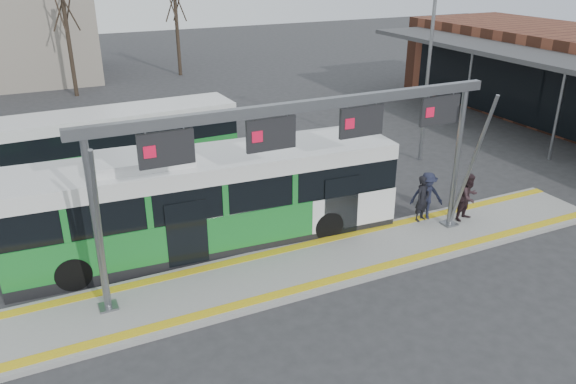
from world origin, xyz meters
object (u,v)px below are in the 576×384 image
object	(u,v)px
gantry	(308,136)
passenger_a	(422,199)
passenger_c	(427,196)
passenger_b	(468,197)
hero_bus	(208,201)

from	to	relation	value
gantry	passenger_a	distance (m)	6.15
gantry	passenger_c	bearing A→B (deg)	8.95
passenger_a	passenger_c	distance (m)	0.25
passenger_b	gantry	bearing A→B (deg)	169.17
hero_bus	passenger_a	world-z (taller)	hero_bus
hero_bus	passenger_c	xyz separation A→B (m)	(7.71, -1.81, -0.56)
gantry	passenger_c	xyz separation A→B (m)	(5.37, 0.85, -3.25)
passenger_a	passenger_b	size ratio (longest dim) A/B	0.96
passenger_a	passenger_b	distance (m)	1.69
gantry	hero_bus	size ratio (longest dim) A/B	1.00
hero_bus	passenger_c	world-z (taller)	hero_bus
gantry	passenger_b	bearing A→B (deg)	1.15
hero_bus	passenger_b	world-z (taller)	hero_bus
passenger_b	passenger_a	bearing A→B (deg)	145.47
gantry	hero_bus	world-z (taller)	gantry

